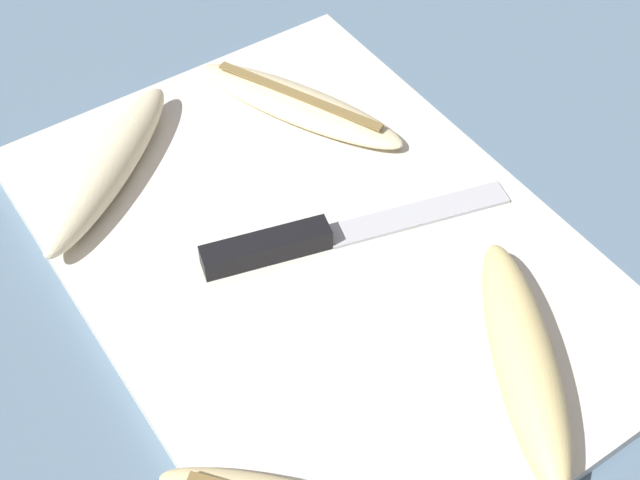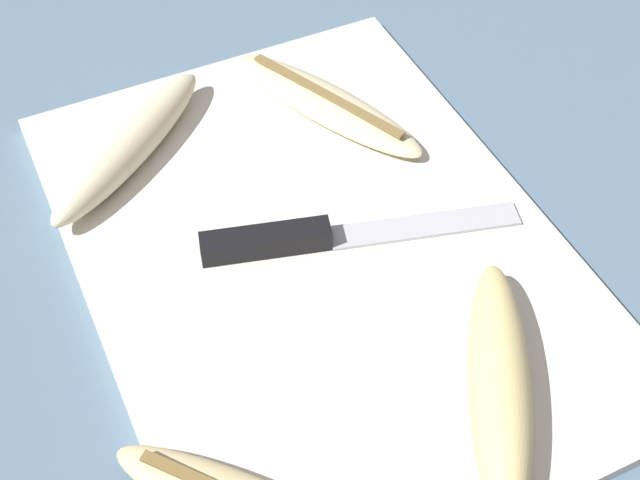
# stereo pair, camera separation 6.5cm
# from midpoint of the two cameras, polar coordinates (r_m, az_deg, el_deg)

# --- Properties ---
(ground_plane) EXTENTS (4.00, 4.00, 0.00)m
(ground_plane) POSITION_cam_midpoint_polar(r_m,az_deg,el_deg) (0.66, -2.79, -1.40)
(ground_plane) COLOR slate
(cutting_board) EXTENTS (0.47, 0.34, 0.01)m
(cutting_board) POSITION_cam_midpoint_polar(r_m,az_deg,el_deg) (0.66, -2.80, -1.07)
(cutting_board) COLOR silver
(cutting_board) RESTS_ON ground_plane
(knife) EXTENTS (0.08, 0.24, 0.02)m
(knife) POSITION_cam_midpoint_polar(r_m,az_deg,el_deg) (0.65, -4.10, -0.17)
(knife) COLOR black
(knife) RESTS_ON cutting_board
(banana_golden_short) EXTENTS (0.18, 0.13, 0.04)m
(banana_golden_short) POSITION_cam_midpoint_polar(r_m,az_deg,el_deg) (0.58, 9.83, -7.72)
(banana_golden_short) COLOR #EDD689
(banana_golden_short) RESTS_ON cutting_board
(banana_bright_far) EXTENTS (0.14, 0.17, 0.03)m
(banana_bright_far) POSITION_cam_midpoint_polar(r_m,az_deg,el_deg) (0.71, -15.96, 4.37)
(banana_bright_far) COLOR beige
(banana_bright_far) RESTS_ON cutting_board
(banana_cream_curved) EXTENTS (0.20, 0.12, 0.02)m
(banana_cream_curved) POSITION_cam_midpoint_polar(r_m,az_deg,el_deg) (0.75, -3.84, 8.52)
(banana_cream_curved) COLOR beige
(banana_cream_curved) RESTS_ON cutting_board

